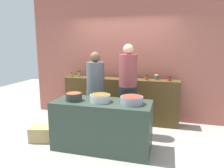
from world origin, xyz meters
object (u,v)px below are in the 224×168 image
Objects in this scene: preserve_jar_5 at (130,76)px; preserve_jar_8 at (156,77)px; preserve_jar_1 at (79,74)px; preserve_jar_2 at (98,74)px; cooking_pot_center at (100,98)px; preserve_jar_0 at (71,75)px; preserve_jar_7 at (146,77)px; preserve_jar_3 at (102,75)px; cook_in_cap at (128,95)px; preserve_jar_9 at (169,79)px; bread_crate at (42,134)px; preserve_jar_6 at (134,77)px; cooking_pot_left at (74,97)px; cook_with_tongs at (96,98)px; preserve_jar_4 at (123,77)px; cooking_pot_right at (132,100)px.

preserve_jar_5 is 0.91× the size of preserve_jar_8.
preserve_jar_1 is 0.47m from preserve_jar_2.
preserve_jar_1 is at bearing 125.66° from cooking_pot_center.
preserve_jar_0 is 0.28× the size of cooking_pot_center.
preserve_jar_3 is at bearing 178.70° from preserve_jar_7.
cook_in_cap is (1.56, -0.71, -0.25)m from preserve_jar_0.
preserve_jar_9 is 2.88m from bread_crate.
preserve_jar_1 is 1.21× the size of preserve_jar_6.
preserve_jar_2 is at bearing 172.08° from preserve_jar_6.
cooking_pot_left is at bearing -130.60° from preserve_jar_8.
cook_with_tongs is (0.72, -0.80, -0.35)m from preserve_jar_1.
preserve_jar_6 is (0.79, -0.05, -0.01)m from preserve_jar_3.
preserve_jar_1 is 0.08× the size of cook_in_cap.
cook_with_tongs reaches higher than cooking_pot_left.
preserve_jar_4 is at bearing -134.16° from preserve_jar_5.
preserve_jar_0 is 0.87× the size of preserve_jar_7.
preserve_jar_1 is 1.75m from cooking_pot_center.
bread_crate is (-1.55, -1.38, -0.96)m from preserve_jar_6.
cooking_pot_left is at bearing -138.06° from cook_in_cap.
preserve_jar_6 is at bearing -3.60° from preserve_jar_3.
cooking_pot_center is (1.01, -1.41, -0.19)m from preserve_jar_1.
cook_with_tongs is (0.14, -0.82, -0.35)m from preserve_jar_3.
preserve_jar_7 reaches higher than preserve_jar_5.
bread_crate is (-1.43, -1.50, -0.96)m from preserve_jar_5.
preserve_jar_0 is at bearing -179.94° from preserve_jar_7.
cook_with_tongs is at bearing -139.52° from preserve_jar_7.
preserve_jar_1 is at bearing 131.67° from cook_with_tongs.
preserve_jar_5 is (1.25, 0.09, -0.02)m from preserve_jar_1.
cooking_pot_right is at bearing -71.87° from preserve_jar_4.
preserve_jar_4 is 0.27× the size of cooking_pot_right.
preserve_jar_2 reaches higher than preserve_jar_4.
preserve_jar_3 is 1.89m from bread_crate.
preserve_jar_5 is 0.87× the size of preserve_jar_6.
preserve_jar_2 reaches higher than preserve_jar_8.
preserve_jar_9 reaches higher than cooking_pot_center.
preserve_jar_1 reaches higher than cooking_pot_left.
cook_in_cap is (0.78, -0.73, -0.28)m from preserve_jar_3.
cook_with_tongs is at bearing 116.08° from cooking_pot_center.
preserve_jar_0 is 0.83× the size of preserve_jar_6.
preserve_jar_7 is 1.27m from cook_with_tongs.
preserve_jar_1 is 2.14m from preserve_jar_9.
preserve_jar_7 is 0.50m from preserve_jar_9.
preserve_jar_0 reaches higher than bread_crate.
preserve_jar_6 is 0.07× the size of cook_in_cap.
preserve_jar_1 is 1.12m from preserve_jar_4.
preserve_jar_8 is 0.31× the size of cooking_pot_right.
preserve_jar_6 is at bearing 59.71° from cooking_pot_left.
preserve_jar_3 is 1.27× the size of preserve_jar_7.
preserve_jar_6 is (0.91, -0.13, -0.01)m from preserve_jar_2.
preserve_jar_4 is (1.32, -0.03, 0.00)m from preserve_jar_0.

